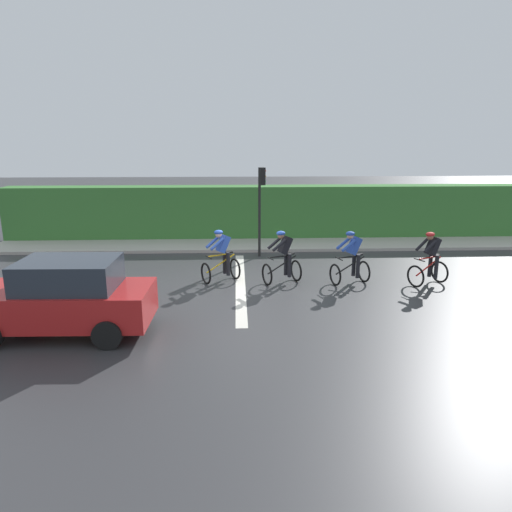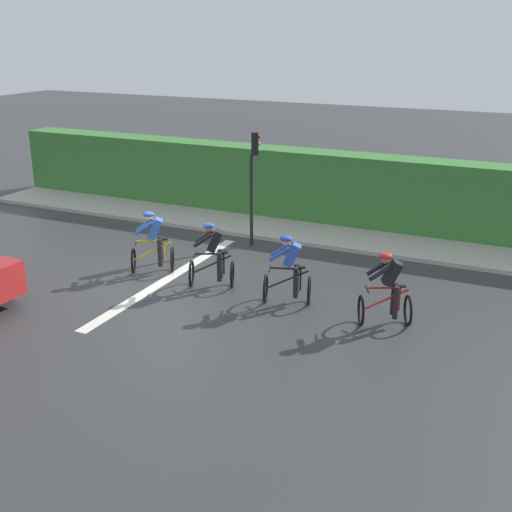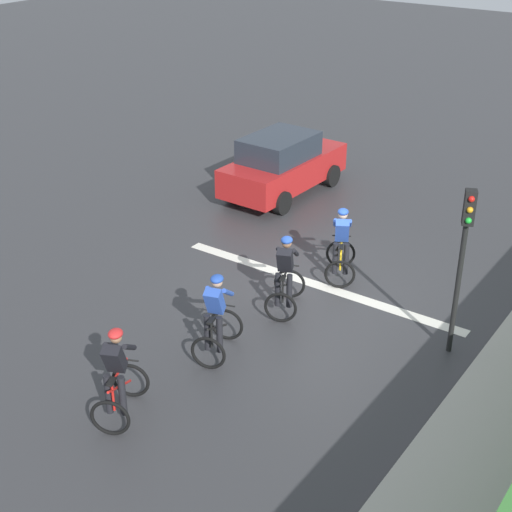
{
  "view_description": "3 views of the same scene",
  "coord_description": "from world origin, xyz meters",
  "px_view_note": "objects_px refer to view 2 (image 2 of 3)",
  "views": [
    {
      "loc": [
        13.76,
        -0.09,
        4.42
      ],
      "look_at": [
        0.85,
        0.46,
        1.1
      ],
      "focal_mm": 32.53,
      "sensor_mm": 36.0,
      "label": 1
    },
    {
      "loc": [
        13.3,
        8.75,
        6.15
      ],
      "look_at": [
        -0.53,
        2.26,
        0.78
      ],
      "focal_mm": 45.92,
      "sensor_mm": 36.0,
      "label": 2
    },
    {
      "loc": [
        -7.2,
        12.6,
        8.07
      ],
      "look_at": [
        0.95,
        1.0,
        0.86
      ],
      "focal_mm": 52.17,
      "sensor_mm": 36.0,
      "label": 3
    }
  ],
  "objects_px": {
    "cyclist_lead": "(388,291)",
    "cyclist_mid": "(213,257)",
    "cyclist_second": "(289,271)",
    "traffic_light_near_crossing": "(253,171)",
    "cyclist_fourth": "(154,243)"
  },
  "relations": [
    {
      "from": "cyclist_lead",
      "to": "cyclist_second",
      "type": "xyz_separation_m",
      "value": [
        -0.2,
        -2.37,
        0.0
      ]
    },
    {
      "from": "cyclist_fourth",
      "to": "traffic_light_near_crossing",
      "type": "relative_size",
      "value": 0.5
    },
    {
      "from": "cyclist_lead",
      "to": "cyclist_second",
      "type": "height_order",
      "value": "same"
    },
    {
      "from": "cyclist_mid",
      "to": "traffic_light_near_crossing",
      "type": "relative_size",
      "value": 0.5
    },
    {
      "from": "cyclist_second",
      "to": "cyclist_mid",
      "type": "relative_size",
      "value": 1.0
    },
    {
      "from": "cyclist_second",
      "to": "traffic_light_near_crossing",
      "type": "relative_size",
      "value": 0.5
    },
    {
      "from": "cyclist_mid",
      "to": "cyclist_fourth",
      "type": "distance_m",
      "value": 1.92
    },
    {
      "from": "cyclist_mid",
      "to": "cyclist_lead",
      "type": "bearing_deg",
      "value": 85.39
    },
    {
      "from": "cyclist_lead",
      "to": "cyclist_mid",
      "type": "bearing_deg",
      "value": -94.61
    },
    {
      "from": "cyclist_mid",
      "to": "cyclist_fourth",
      "type": "height_order",
      "value": "same"
    },
    {
      "from": "cyclist_second",
      "to": "cyclist_fourth",
      "type": "bearing_deg",
      "value": -95.74
    },
    {
      "from": "cyclist_lead",
      "to": "cyclist_mid",
      "type": "distance_m",
      "value": 4.48
    },
    {
      "from": "cyclist_second",
      "to": "traffic_light_near_crossing",
      "type": "height_order",
      "value": "traffic_light_near_crossing"
    },
    {
      "from": "cyclist_lead",
      "to": "cyclist_second",
      "type": "distance_m",
      "value": 2.38
    },
    {
      "from": "cyclist_second",
      "to": "traffic_light_near_crossing",
      "type": "xyz_separation_m",
      "value": [
        -3.57,
        -2.61,
        1.43
      ]
    }
  ]
}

